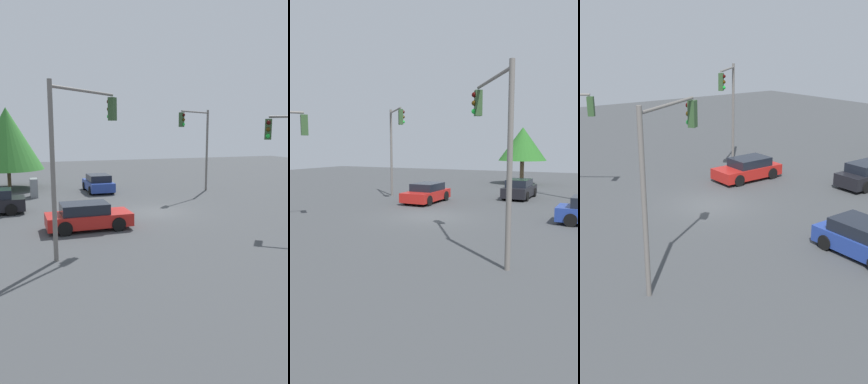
{
  "view_description": "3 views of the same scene",
  "coord_description": "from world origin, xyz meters",
  "views": [
    {
      "loc": [
        -21.19,
        8.25,
        5.05
      ],
      "look_at": [
        -0.2,
        0.82,
        1.34
      ],
      "focal_mm": 35.0,
      "sensor_mm": 36.0,
      "label": 1
    },
    {
      "loc": [
        9.58,
        -18.68,
        4.02
      ],
      "look_at": [
        0.24,
        0.15,
        1.41
      ],
      "focal_mm": 35.0,
      "sensor_mm": 36.0,
      "label": 2
    },
    {
      "loc": [
        20.1,
        -13.82,
        8.73
      ],
      "look_at": [
        2.03,
        -0.54,
        1.38
      ],
      "focal_mm": 45.0,
      "sensor_mm": 36.0,
      "label": 3
    }
  ],
  "objects": [
    {
      "name": "traffic_signal_cross",
      "position": [
        5.56,
        -5.73,
        4.57
      ],
      "size": [
        2.65,
        3.75,
        6.65
      ],
      "rotation": [
        0.0,
        0.0,
        2.16
      ],
      "color": "slate",
      "rests_on": "ground_plane"
    },
    {
      "name": "ground_plane",
      "position": [
        0.0,
        0.0,
        0.0
      ],
      "size": [
        80.0,
        80.0,
        0.0
      ],
      "primitive_type": "plane",
      "color": "#424447"
    },
    {
      "name": "tree_corner",
      "position": [
        0.47,
        20.37,
        4.19
      ],
      "size": [
        4.9,
        4.9,
        5.93
      ],
      "color": "brown",
      "rests_on": "ground_plane"
    },
    {
      "name": "traffic_signal_main",
      "position": [
        -5.79,
        5.63,
        4.71
      ],
      "size": [
        3.11,
        3.37,
        6.87
      ],
      "rotation": [
        0.0,
        0.0,
        -0.83
      ],
      "color": "slate",
      "rests_on": "ground_plane"
    },
    {
      "name": "sedan_dark",
      "position": [
        2.81,
        9.75,
        0.72
      ],
      "size": [
        1.92,
        4.39,
        1.48
      ],
      "color": "black",
      "rests_on": "ground_plane"
    },
    {
      "name": "sedan_red",
      "position": [
        -2.63,
        4.74,
        0.67
      ],
      "size": [
        2.02,
        4.3,
        1.38
      ],
      "rotation": [
        0.0,
        0.0,
        3.14
      ],
      "color": "red",
      "rests_on": "ground_plane"
    }
  ]
}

